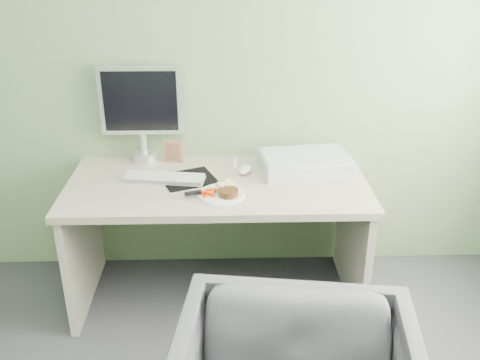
{
  "coord_description": "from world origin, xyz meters",
  "views": [
    {
      "loc": [
        0.05,
        -0.96,
        1.94
      ],
      "look_at": [
        0.12,
        1.5,
        0.8
      ],
      "focal_mm": 40.0,
      "sensor_mm": 36.0,
      "label": 1
    }
  ],
  "objects_px": {
    "scanner": "(306,163)",
    "desk": "(218,212)",
    "plate": "(222,195)",
    "monitor": "(141,109)"
  },
  "relations": [
    {
      "from": "scanner",
      "to": "desk",
      "type": "bearing_deg",
      "value": -169.79
    },
    {
      "from": "desk",
      "to": "plate",
      "type": "relative_size",
      "value": 6.67
    },
    {
      "from": "plate",
      "to": "scanner",
      "type": "height_order",
      "value": "scanner"
    },
    {
      "from": "scanner",
      "to": "plate",
      "type": "bearing_deg",
      "value": -152.91
    },
    {
      "from": "plate",
      "to": "scanner",
      "type": "bearing_deg",
      "value": 34.17
    },
    {
      "from": "plate",
      "to": "monitor",
      "type": "distance_m",
      "value": 0.72
    },
    {
      "from": "desk",
      "to": "plate",
      "type": "bearing_deg",
      "value": -81.9
    },
    {
      "from": "monitor",
      "to": "scanner",
      "type": "bearing_deg",
      "value": -9.7
    },
    {
      "from": "plate",
      "to": "scanner",
      "type": "distance_m",
      "value": 0.57
    },
    {
      "from": "desk",
      "to": "monitor",
      "type": "distance_m",
      "value": 0.72
    }
  ]
}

